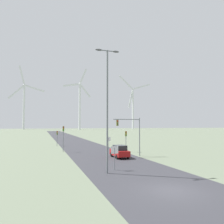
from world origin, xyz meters
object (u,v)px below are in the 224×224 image
traffic_light_mast_overhead (131,129)px  stop_sign_far (109,141)px  wind_turbine_right (133,104)px  streetlamp (107,98)px  wind_turbine_left (24,102)px  traffic_light_post_mid_left (57,135)px  wind_turbine_center (80,102)px  stop_sign_near (115,153)px  traffic_light_post_near_right (126,137)px  traffic_light_post_near_left (63,133)px  car_approaching (120,151)px

traffic_light_mast_overhead → stop_sign_far: bearing=90.1°
stop_sign_far → wind_turbine_right: 232.33m
streetlamp → wind_turbine_left: (-24.98, 236.52, 22.95)m
traffic_light_post_mid_left → wind_turbine_center: wind_turbine_center is taller
stop_sign_far → traffic_light_mast_overhead: bearing=-89.9°
stop_sign_near → traffic_light_mast_overhead: size_ratio=0.43×
traffic_light_post_near_right → traffic_light_mast_overhead: (-1.35, -5.36, 1.51)m
wind_turbine_center → traffic_light_post_near_right: bearing=-97.1°
streetlamp → wind_turbine_center: (32.74, 212.67, 22.43)m
traffic_light_post_near_left → car_approaching: traffic_light_post_near_left is taller
traffic_light_post_mid_left → traffic_light_mast_overhead: size_ratio=0.58×
traffic_light_mast_overhead → wind_turbine_right: bearing=66.5°
traffic_light_post_mid_left → traffic_light_post_near_left: bearing=-88.7°
stop_sign_far → car_approaching: 12.35m
streetlamp → traffic_light_post_near_right: size_ratio=3.39×
traffic_light_post_mid_left → wind_turbine_center: size_ratio=0.05×
streetlamp → traffic_light_post_near_left: streetlamp is taller
traffic_light_post_near_right → car_approaching: traffic_light_post_near_right is taller
stop_sign_near → wind_turbine_center: wind_turbine_center is taller
stop_sign_far → traffic_light_post_mid_left: size_ratio=0.69×
traffic_light_post_mid_left → wind_turbine_left: wind_turbine_left is taller
stop_sign_near → traffic_light_mast_overhead: traffic_light_mast_overhead is taller
wind_turbine_center → wind_turbine_right: size_ratio=0.99×
stop_sign_far → streetlamp: bearing=-107.5°
traffic_light_post_near_left → traffic_light_post_mid_left: 12.10m
stop_sign_near → car_approaching: size_ratio=0.62×
car_approaching → traffic_light_post_near_left: bearing=126.7°
streetlamp → stop_sign_far: size_ratio=5.30×
stop_sign_near → traffic_light_post_near_right: bearing=64.1°
car_approaching → wind_turbine_right: 244.26m
stop_sign_far → traffic_light_post_near_right: size_ratio=0.64×
traffic_light_post_near_left → car_approaching: 12.34m
wind_turbine_left → stop_sign_far: bearing=-81.6°
traffic_light_post_mid_left → wind_turbine_right: wind_turbine_right is taller
traffic_light_post_mid_left → traffic_light_mast_overhead: 23.13m
stop_sign_far → traffic_light_post_mid_left: traffic_light_post_mid_left is taller
traffic_light_mast_overhead → car_approaching: 3.98m
streetlamp → traffic_light_post_mid_left: bearing=95.1°
traffic_light_post_mid_left → wind_turbine_right: size_ratio=0.05×
stop_sign_near → traffic_light_post_mid_left: size_ratio=0.74×
traffic_light_post_mid_left → wind_turbine_center: (35.52, 181.51, 27.43)m
traffic_light_post_near_right → wind_turbine_center: (24.59, 197.12, 27.25)m
traffic_light_post_near_left → traffic_light_mast_overhead: 12.93m
traffic_light_post_near_left → traffic_light_mast_overhead: (9.32, -8.91, 0.87)m
stop_sign_far → traffic_light_mast_overhead: size_ratio=0.40×
streetlamp → traffic_light_mast_overhead: size_ratio=2.11×
traffic_light_post_near_left → traffic_light_post_near_right: size_ratio=1.25×
stop_sign_far → wind_turbine_center: wind_turbine_center is taller
stop_sign_near → traffic_light_post_near_left: (-3.70, 17.89, 1.56)m
wind_turbine_left → wind_turbine_center: wind_turbine_left is taller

